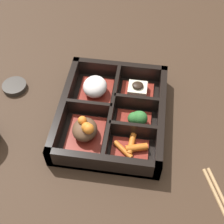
% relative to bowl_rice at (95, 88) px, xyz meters
% --- Properties ---
extents(ground_plane, '(3.00, 3.00, 0.00)m').
position_rel_bowl_rice_xyz_m(ground_plane, '(-0.06, -0.05, -0.03)').
color(ground_plane, '#382619').
extents(bento_base, '(0.26, 0.22, 0.01)m').
position_rel_bowl_rice_xyz_m(bento_base, '(-0.06, -0.05, -0.02)').
color(bento_base, black).
rests_on(bento_base, ground_plane).
extents(bento_rim, '(0.26, 0.22, 0.05)m').
position_rel_bowl_rice_xyz_m(bento_rim, '(-0.06, -0.05, -0.01)').
color(bento_rim, black).
rests_on(bento_rim, ground_plane).
extents(bowl_stew, '(0.10, 0.08, 0.05)m').
position_rel_bowl_rice_xyz_m(bowl_stew, '(-0.12, -0.00, 0.00)').
color(bowl_stew, maroon).
rests_on(bowl_stew, bento_base).
extents(bowl_rice, '(0.10, 0.08, 0.04)m').
position_rel_bowl_rice_xyz_m(bowl_rice, '(0.00, 0.00, 0.00)').
color(bowl_rice, maroon).
rests_on(bowl_rice, bento_base).
extents(bowl_carrots, '(0.06, 0.07, 0.02)m').
position_rel_bowl_rice_xyz_m(bowl_carrots, '(-0.14, -0.10, -0.01)').
color(bowl_carrots, maroon).
rests_on(bowl_carrots, bento_base).
extents(bowl_greens, '(0.05, 0.07, 0.04)m').
position_rel_bowl_rice_xyz_m(bowl_greens, '(-0.07, -0.10, -0.00)').
color(bowl_greens, maroon).
rests_on(bowl_greens, bento_base).
extents(bowl_tofu, '(0.07, 0.07, 0.03)m').
position_rel_bowl_rice_xyz_m(bowl_tofu, '(0.01, -0.09, -0.01)').
color(bowl_tofu, maroon).
rests_on(bowl_tofu, bento_base).
extents(sauce_dish, '(0.06, 0.06, 0.01)m').
position_rel_bowl_rice_xyz_m(sauce_dish, '(-0.00, 0.19, -0.02)').
color(sauce_dish, '#2D2823').
rests_on(sauce_dish, ground_plane).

